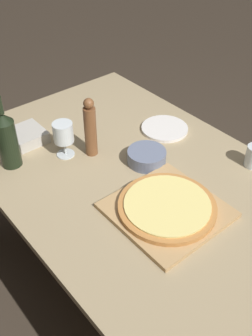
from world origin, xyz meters
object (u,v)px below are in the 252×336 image
wine_glass (63,134)px  wine_bottle (7,139)px  pepper_mill (90,128)px  pizza (167,206)px  small_bowl (147,157)px

wine_glass → wine_bottle: bearing=157.0°
pepper_mill → pizza: bearing=-89.9°
wine_glass → small_bowl: bearing=-47.9°
wine_bottle → pepper_mill: 0.33m
pizza → wine_bottle: (-0.30, 0.60, 0.10)m
pizza → pepper_mill: (-0.00, 0.45, 0.10)m
pizza → wine_glass: 0.53m
pepper_mill → wine_bottle: bearing=153.4°
pizza → small_bowl: small_bowl is taller
pizza → small_bowl: size_ratio=2.20×
wine_bottle → small_bowl: wine_bottle is taller
pizza → wine_glass: size_ratio=2.25×
wine_bottle → small_bowl: 0.56m
pizza → small_bowl: 0.29m
wine_bottle → small_bowl: size_ratio=1.95×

